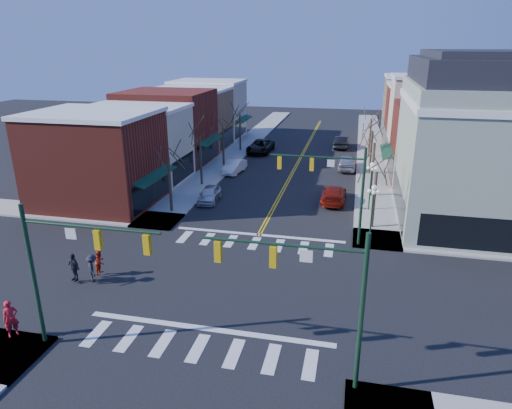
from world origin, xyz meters
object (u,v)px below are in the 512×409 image
Objects in this scene: lamppost_midblock at (371,178)px; car_left_mid at (234,166)px; car_left_far at (261,146)px; car_right_near at (334,194)px; victorian_corner at (485,141)px; pedestrian_red_b at (100,262)px; car_right_mid at (347,162)px; car_left_near at (209,194)px; lamppost_corner at (373,203)px; car_right_far at (342,142)px; pedestrian_dark_b at (92,268)px; pedestrian_red_a at (11,319)px; pedestrian_dark_a at (74,267)px.

car_left_mid is (-14.60, 9.41, -2.24)m from lamppost_midblock.
car_right_near is (10.67, -18.09, -0.08)m from car_left_far.
victorian_corner is 9.01× the size of pedestrian_red_b.
car_right_mid is (-10.62, 14.06, -5.81)m from victorian_corner.
pedestrian_red_b is at bearing -103.54° from car_left_near.
victorian_corner is 10.89m from lamppost_corner.
lamppost_midblock is 22.83m from pedestrian_red_b.
car_right_mid is at bearing 99.71° from lamppost_midblock.
car_left_mid is 0.88× the size of car_right_far.
pedestrian_dark_b is (-24.74, -16.13, -5.63)m from victorian_corner.
car_left_far reaches higher than car_right_far.
car_right_far is 2.62× the size of pedestrian_red_a.
pedestrian_red_a is 5.82m from pedestrian_dark_b.
pedestrian_dark_a is (-3.83, -36.54, 0.20)m from car_left_far.
car_left_far is (-22.09, 20.31, -5.82)m from victorian_corner.
car_left_mid is 0.84× the size of car_right_near.
car_right_mid is at bearing 87.65° from pedestrian_dark_a.
lamppost_corner is 1.06× the size of car_left_near.
car_right_mid reaches higher than car_right_near.
car_right_mid is at bearing 25.29° from car_left_mid.
pedestrian_dark_b is (-2.65, -36.44, 0.19)m from car_left_far.
lamppost_corner is 29.78m from car_left_far.
pedestrian_dark_a is (-15.30, -30.29, 0.18)m from car_right_mid.
car_left_near is 15.20m from pedestrian_red_b.
car_left_near is 18.53m from car_right_mid.
lamppost_midblock is at bearing 98.90° from car_right_mid.
lamppost_corner is 0.87× the size of car_right_mid.
victorian_corner is 30.56m from car_left_far.
victorian_corner is 25.65m from car_left_mid.
pedestrian_dark_a is (-0.25, 5.64, -0.07)m from pedestrian_red_a.
pedestrian_red_a reaches higher than pedestrian_red_b.
lamppost_midblock is at bearing -52.79° from car_left_far.
pedestrian_red_b is (-16.53, -9.12, -2.02)m from lamppost_corner.
car_right_mid is 33.93m from pedestrian_dark_a.
car_left_far is 21.00m from car_right_near.
lamppost_corner is at bearing -65.46° from pedestrian_red_b.
pedestrian_red_b is at bearing 74.08° from car_right_far.
pedestrian_dark_a is (-17.62, -10.23, -1.93)m from lamppost_corner.
car_left_far reaches higher than car_right_near.
car_left_far is (-13.79, 19.81, -2.12)m from lamppost_midblock.
car_right_far is at bearing 22.12° from pedestrian_red_a.
car_right_far is (11.20, 15.53, 0.10)m from car_left_mid.
victorian_corner is at bearing -40.23° from car_left_far.
car_right_near reaches higher than car_left_mid.
pedestrian_red_b is (-2.25, -15.03, 0.25)m from car_left_near.
lamppost_corner reaches higher than car_left_near.
car_left_mid is (-0.31, 9.99, 0.03)m from car_left_near.
lamppost_midblock is at bearing 176.55° from victorian_corner.
pedestrian_red_a reaches higher than car_right_far.
car_left_near is at bearing -89.03° from car_left_far.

